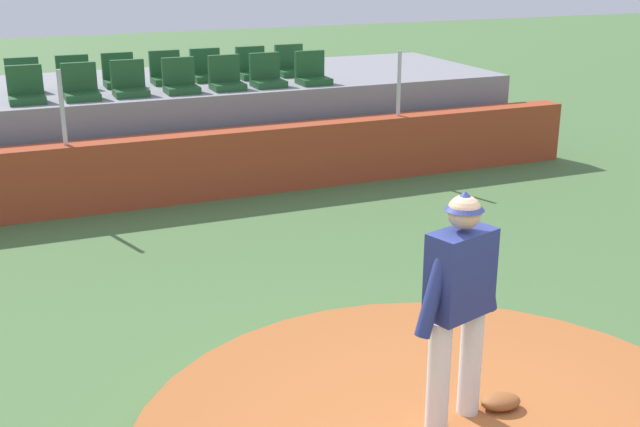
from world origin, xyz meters
The scene contains 20 objects.
pitcher centered at (0.12, 0.24, 1.20)m, with size 0.78×0.37×1.69m.
fielding_glove centered at (0.52, 0.23, 0.27)m, with size 0.30×0.20×0.11m, color brown.
brick_barrier centered at (0.00, 6.75, 0.47)m, with size 12.11×0.40×0.94m, color #A13F22.
fence_post_left centered at (-1.76, 6.75, 1.43)m, with size 0.06×0.06×0.98m, color silver.
fence_post_right centered at (3.13, 6.75, 1.43)m, with size 0.06×0.06×0.98m, color silver.
bleacher_platform centered at (0.00, 8.89, 0.67)m, with size 10.98×3.30×1.35m, color gray.
stadium_chair_0 centered at (-2.13, 7.78, 1.50)m, with size 0.48×0.44×0.50m.
stadium_chair_1 centered at (-1.40, 7.75, 1.50)m, with size 0.48×0.44×0.50m.
stadium_chair_2 centered at (-0.71, 7.79, 1.50)m, with size 0.48×0.44×0.50m.
stadium_chair_3 centered at (0.02, 7.76, 1.50)m, with size 0.48×0.44×0.50m.
stadium_chair_4 centered at (0.73, 7.77, 1.50)m, with size 0.48×0.44×0.50m.
stadium_chair_5 centered at (1.38, 7.78, 1.50)m, with size 0.48×0.44×0.50m.
stadium_chair_6 centered at (2.11, 7.74, 1.50)m, with size 0.48×0.44×0.50m.
stadium_chair_7 centered at (-2.11, 8.64, 1.50)m, with size 0.48×0.44×0.50m.
stadium_chair_8 centered at (-1.39, 8.65, 1.50)m, with size 0.48×0.44×0.50m.
stadium_chair_9 centered at (-0.71, 8.67, 1.50)m, with size 0.48×0.44×0.50m.
stadium_chair_10 centered at (0.02, 8.66, 1.50)m, with size 0.48×0.44×0.50m.
stadium_chair_11 centered at (0.68, 8.68, 1.50)m, with size 0.48×0.44×0.50m.
stadium_chair_12 centered at (1.43, 8.65, 1.50)m, with size 0.48×0.44×0.50m.
stadium_chair_13 centered at (2.11, 8.67, 1.50)m, with size 0.48×0.44×0.50m.
Camera 1 is at (-2.63, -3.92, 3.40)m, focal length 44.95 mm.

